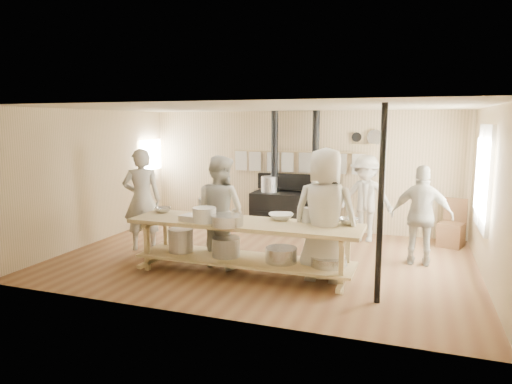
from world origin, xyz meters
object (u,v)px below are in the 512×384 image
at_px(prep_table, 243,242).
at_px(cook_by_window, 366,198).
at_px(cook_center, 325,215).
at_px(roasting_pan, 195,218).
at_px(chair, 451,232).
at_px(cook_right, 422,216).
at_px(cook_far_left, 142,200).
at_px(stove, 293,208).
at_px(cook_left, 220,211).

xyz_separation_m(prep_table, cook_by_window, (1.55, 2.75, 0.34)).
height_order(cook_center, roasting_pan, cook_center).
bearing_deg(chair, cook_by_window, -156.60).
height_order(cook_center, cook_by_window, cook_center).
bearing_deg(cook_right, cook_center, 44.81).
relative_size(prep_table, roasting_pan, 8.70).
bearing_deg(cook_center, cook_right, -135.27).
relative_size(chair, roasting_pan, 2.22).
relative_size(cook_far_left, cook_right, 1.13).
relative_size(cook_right, chair, 1.82).
height_order(stove, cook_center, stove).
bearing_deg(cook_center, chair, -124.13).
bearing_deg(stove, chair, -2.72).
relative_size(stove, prep_table, 0.72).
relative_size(cook_left, cook_right, 1.10).
distance_m(cook_far_left, cook_right, 4.93).
distance_m(stove, cook_far_left, 3.26).
bearing_deg(cook_right, cook_far_left, 10.07).
distance_m(cook_center, cook_right, 1.88).
xyz_separation_m(cook_center, roasting_pan, (-1.94, -0.40, -0.10)).
bearing_deg(chair, cook_far_left, -139.36).
bearing_deg(stove, cook_far_left, -135.05).
relative_size(prep_table, cook_center, 1.80).
height_order(stove, cook_by_window, stove).
height_order(cook_far_left, cook_left, cook_far_left).
relative_size(cook_by_window, chair, 1.88).
bearing_deg(chair, prep_table, -118.56).
bearing_deg(cook_by_window, chair, 7.98).
xyz_separation_m(prep_table, cook_left, (-0.54, 0.33, 0.40)).
bearing_deg(chair, cook_right, -92.78).
bearing_deg(chair, cook_left, -126.32).
height_order(cook_far_left, chair, cook_far_left).
xyz_separation_m(cook_center, cook_by_window, (0.32, 2.58, -0.14)).
xyz_separation_m(cook_center, cook_right, (1.37, 1.28, -0.16)).
relative_size(stove, cook_far_left, 1.38).
xyz_separation_m(prep_table, roasting_pan, (-0.72, -0.22, 0.38)).
relative_size(cook_far_left, cook_left, 1.03).
bearing_deg(cook_center, cook_far_left, -7.48).
distance_m(stove, prep_table, 3.02).
distance_m(cook_by_window, roasting_pan, 3.74).
distance_m(cook_right, roasting_pan, 3.71).
relative_size(cook_right, roasting_pan, 4.03).
height_order(stove, cook_far_left, stove).
xyz_separation_m(stove, cook_left, (-0.54, -2.69, 0.40)).
relative_size(prep_table, cook_far_left, 1.91).
bearing_deg(prep_table, roasting_pan, -162.77).
height_order(cook_far_left, cook_by_window, cook_far_left).
bearing_deg(cook_far_left, prep_table, 133.75).
xyz_separation_m(cook_left, cook_by_window, (2.08, 2.42, -0.06)).
height_order(cook_left, cook_center, cook_center).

